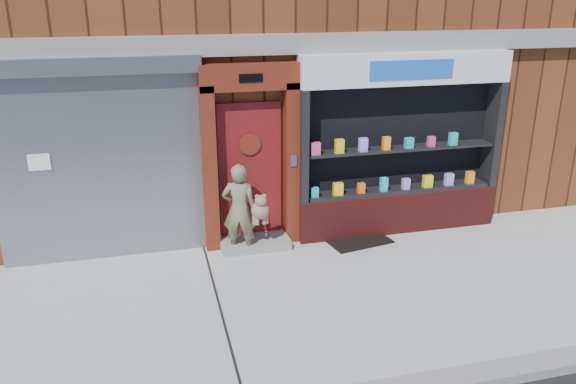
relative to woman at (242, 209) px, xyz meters
name	(u,v)px	position (x,y,z in m)	size (l,w,h in m)	color
ground	(333,293)	(0.97, -1.53, -0.73)	(80.00, 80.00, 0.00)	#9E9E99
shutter_bay	(97,150)	(-2.03, 0.39, 0.98)	(3.10, 0.30, 3.04)	gray
red_door_bay	(251,157)	(0.22, 0.33, 0.72)	(1.52, 0.58, 2.90)	#4D170D
pharmacy_bay	(400,153)	(2.72, 0.28, 0.64)	(3.50, 0.41, 3.00)	maroon
woman	(242,209)	(0.00, 0.00, 0.00)	(0.74, 0.53, 1.46)	#656D48
doormat	(357,239)	(1.92, 0.01, -0.72)	(1.01, 0.71, 0.03)	black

